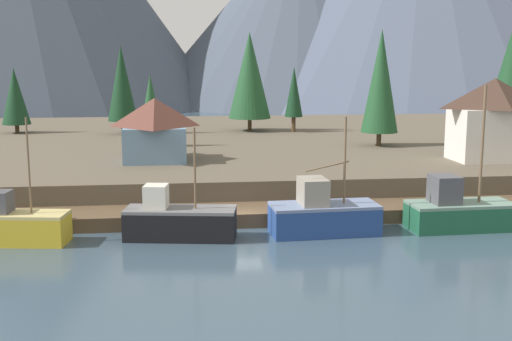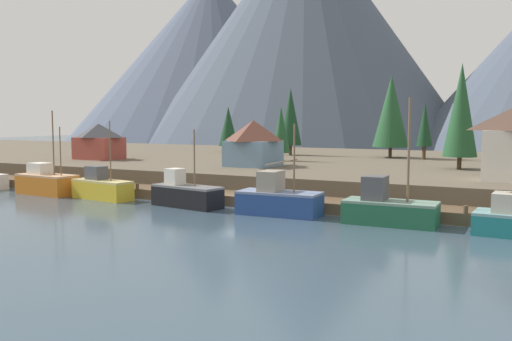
{
  "view_description": "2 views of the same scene",
  "coord_description": "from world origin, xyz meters",
  "px_view_note": "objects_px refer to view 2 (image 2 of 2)",
  "views": [
    {
      "loc": [
        -4.16,
        -42.7,
        11.52
      ],
      "look_at": [
        1.3,
        3.77,
        3.38
      ],
      "focal_mm": 45.28,
      "sensor_mm": 36.0,
      "label": 1
    },
    {
      "loc": [
        25.35,
        -44.2,
        8.13
      ],
      "look_at": [
        0.31,
        3.19,
        3.2
      ],
      "focal_mm": 38.83,
      "sensor_mm": 36.0,
      "label": 2
    }
  ],
  "objects_px": {
    "conifer_near_right": "(461,110)",
    "conifer_near_left": "(228,126)",
    "fishing_boat_orange": "(46,183)",
    "house_blue": "(253,143)",
    "fishing_boat_black": "(186,194)",
    "fishing_boat_yellow": "(102,188)",
    "fishing_boat_green": "(388,209)",
    "conifer_mid_right": "(281,130)",
    "fishing_boat_blue": "(278,200)",
    "house_red": "(99,141)",
    "conifer_mid_left": "(425,125)",
    "conifer_centre": "(391,111)",
    "conifer_back_left": "(291,117)"
  },
  "relations": [
    {
      "from": "fishing_boat_black",
      "to": "conifer_back_left",
      "type": "bearing_deg",
      "value": 109.04
    },
    {
      "from": "house_red",
      "to": "house_blue",
      "type": "relative_size",
      "value": 1.06
    },
    {
      "from": "conifer_back_left",
      "to": "fishing_boat_green",
      "type": "bearing_deg",
      "value": -56.16
    },
    {
      "from": "fishing_boat_black",
      "to": "conifer_near_left",
      "type": "xyz_separation_m",
      "value": [
        -19.7,
        40.96,
        5.81
      ]
    },
    {
      "from": "fishing_boat_black",
      "to": "fishing_boat_green",
      "type": "relative_size",
      "value": 0.76
    },
    {
      "from": "conifer_near_left",
      "to": "conifer_centre",
      "type": "xyz_separation_m",
      "value": [
        28.65,
        -0.93,
        2.47
      ]
    },
    {
      "from": "conifer_near_left",
      "to": "house_blue",
      "type": "bearing_deg",
      "value": -53.41
    },
    {
      "from": "house_red",
      "to": "conifer_mid_right",
      "type": "distance_m",
      "value": 26.11
    },
    {
      "from": "conifer_near_left",
      "to": "conifer_mid_left",
      "type": "xyz_separation_m",
      "value": [
        33.94,
        -2.82,
        0.44
      ]
    },
    {
      "from": "fishing_boat_green",
      "to": "house_red",
      "type": "bearing_deg",
      "value": 158.16
    },
    {
      "from": "fishing_boat_black",
      "to": "conifer_mid_right",
      "type": "height_order",
      "value": "conifer_mid_right"
    },
    {
      "from": "conifer_near_right",
      "to": "conifer_mid_right",
      "type": "xyz_separation_m",
      "value": [
        -23.63,
        2.22,
        -2.46
      ]
    },
    {
      "from": "fishing_boat_blue",
      "to": "house_blue",
      "type": "distance_m",
      "value": 20.94
    },
    {
      "from": "fishing_boat_yellow",
      "to": "conifer_near_right",
      "type": "relative_size",
      "value": 0.66
    },
    {
      "from": "house_blue",
      "to": "conifer_centre",
      "type": "xyz_separation_m",
      "value": [
        10.94,
        22.92,
        4.08
      ]
    },
    {
      "from": "conifer_near_right",
      "to": "conifer_back_left",
      "type": "height_order",
      "value": "conifer_near_right"
    },
    {
      "from": "conifer_near_left",
      "to": "conifer_centre",
      "type": "relative_size",
      "value": 0.64
    },
    {
      "from": "fishing_boat_black",
      "to": "conifer_mid_right",
      "type": "distance_m",
      "value": 27.29
    },
    {
      "from": "fishing_boat_yellow",
      "to": "fishing_boat_blue",
      "type": "height_order",
      "value": "fishing_boat_yellow"
    },
    {
      "from": "fishing_boat_green",
      "to": "house_blue",
      "type": "distance_m",
      "value": 27.27
    },
    {
      "from": "conifer_near_right",
      "to": "conifer_centre",
      "type": "distance_m",
      "value": 19.7
    },
    {
      "from": "conifer_near_right",
      "to": "conifer_mid_left",
      "type": "relative_size",
      "value": 1.49
    },
    {
      "from": "fishing_boat_green",
      "to": "conifer_mid_right",
      "type": "xyz_separation_m",
      "value": [
        -21.73,
        26.4,
        5.53
      ]
    },
    {
      "from": "house_blue",
      "to": "conifer_back_left",
      "type": "xyz_separation_m",
      "value": [
        -4.65,
        21.26,
        3.24
      ]
    },
    {
      "from": "fishing_boat_blue",
      "to": "fishing_boat_black",
      "type": "bearing_deg",
      "value": 177.71
    },
    {
      "from": "conifer_back_left",
      "to": "house_red",
      "type": "bearing_deg",
      "value": -133.82
    },
    {
      "from": "conifer_near_right",
      "to": "conifer_back_left",
      "type": "distance_m",
      "value": 30.88
    },
    {
      "from": "conifer_mid_right",
      "to": "conifer_centre",
      "type": "relative_size",
      "value": 0.61
    },
    {
      "from": "fishing_boat_black",
      "to": "conifer_near_right",
      "type": "distance_m",
      "value": 33.06
    },
    {
      "from": "fishing_boat_orange",
      "to": "conifer_mid_left",
      "type": "xyz_separation_m",
      "value": [
        32.8,
        38.08,
        6.14
      ]
    },
    {
      "from": "fishing_boat_green",
      "to": "conifer_mid_right",
      "type": "height_order",
      "value": "conifer_mid_right"
    },
    {
      "from": "fishing_boat_green",
      "to": "conifer_mid_right",
      "type": "relative_size",
      "value": 1.31
    },
    {
      "from": "fishing_boat_orange",
      "to": "conifer_mid_right",
      "type": "xyz_separation_m",
      "value": [
        15.81,
        26.5,
        5.48
      ]
    },
    {
      "from": "conifer_mid_left",
      "to": "conifer_mid_right",
      "type": "distance_m",
      "value": 20.57
    },
    {
      "from": "fishing_boat_orange",
      "to": "conifer_near_left",
      "type": "relative_size",
      "value": 1.15
    },
    {
      "from": "conifer_near_right",
      "to": "conifer_near_left",
      "type": "bearing_deg",
      "value": 157.73
    },
    {
      "from": "conifer_mid_left",
      "to": "conifer_near_right",
      "type": "bearing_deg",
      "value": -64.34
    },
    {
      "from": "fishing_boat_black",
      "to": "conifer_mid_right",
      "type": "relative_size",
      "value": 0.99
    },
    {
      "from": "conifer_mid_right",
      "to": "house_red",
      "type": "bearing_deg",
      "value": -158.71
    },
    {
      "from": "house_blue",
      "to": "conifer_mid_right",
      "type": "height_order",
      "value": "conifer_mid_right"
    },
    {
      "from": "fishing_boat_green",
      "to": "conifer_near_right",
      "type": "bearing_deg",
      "value": 83.89
    },
    {
      "from": "house_blue",
      "to": "fishing_boat_orange",
      "type": "bearing_deg",
      "value": -134.19
    },
    {
      "from": "fishing_boat_blue",
      "to": "house_red",
      "type": "relative_size",
      "value": 1.19
    },
    {
      "from": "fishing_boat_black",
      "to": "house_red",
      "type": "height_order",
      "value": "house_red"
    },
    {
      "from": "fishing_boat_orange",
      "to": "conifer_centre",
      "type": "relative_size",
      "value": 0.74
    },
    {
      "from": "conifer_mid_right",
      "to": "conifer_centre",
      "type": "height_order",
      "value": "conifer_centre"
    },
    {
      "from": "fishing_boat_blue",
      "to": "house_red",
      "type": "distance_m",
      "value": 40.5
    },
    {
      "from": "fishing_boat_yellow",
      "to": "fishing_boat_green",
      "type": "distance_m",
      "value": 29.57
    },
    {
      "from": "fishing_boat_orange",
      "to": "conifer_near_left",
      "type": "distance_m",
      "value": 41.3
    },
    {
      "from": "fishing_boat_black",
      "to": "conifer_back_left",
      "type": "relative_size",
      "value": 0.7
    }
  ]
}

